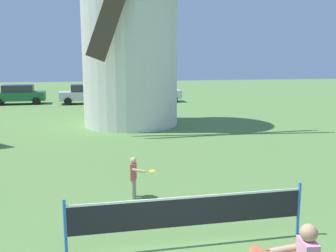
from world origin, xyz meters
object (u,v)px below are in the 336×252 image
Objects in this scene: windmill at (129,6)px; parked_car_green at (18,94)px; player_far at (135,175)px; tennis_net at (189,212)px; parked_car_silver at (86,94)px; parked_car_cream at (155,93)px.

parked_car_green is at bearing 123.70° from windmill.
player_far is 23.96m from parked_car_green.
player_far is at bearing 104.54° from tennis_net.
parked_car_green is 0.98× the size of parked_car_silver.
parked_car_silver is at bearing 94.75° from tennis_net.
windmill is at bearing 84.23° from player_far.
player_far is (-1.13, -11.23, -5.71)m from windmill.
parked_car_green reaches higher than player_far.
windmill reaches higher than player_far.
tennis_net is 1.08× the size of parked_car_silver.
windmill is 3.20× the size of parked_car_cream.
parked_car_cream is (4.37, 22.32, 0.20)m from player_far.
windmill is 13.02× the size of player_far.
parked_car_cream reaches higher than tennis_net.
parked_car_silver and parked_car_cream have the same top height.
tennis_net is at bearing -85.25° from parked_car_silver.
parked_car_green is (-7.43, 25.75, 0.13)m from tennis_net.
parked_car_silver is (5.35, -0.72, 0.00)m from parked_car_green.
windmill is 3.03× the size of tennis_net.
windmill is 15.09m from tennis_net.
parked_car_cream is at bearing 0.44° from parked_car_silver.
parked_car_silver is at bearing -7.70° from parked_car_green.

